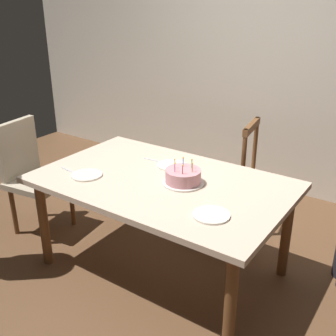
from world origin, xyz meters
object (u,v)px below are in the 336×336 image
at_px(dining_table, 162,190).
at_px(chair_upholstered, 31,171).
at_px(chair_spindle_back, 228,176).
at_px(plate_near_celebrant, 87,175).
at_px(plate_near_guest, 211,215).
at_px(birthday_cake, 183,177).
at_px(plate_far_side, 171,165).

xyz_separation_m(dining_table, chair_upholstered, (-1.25, -0.14, -0.12)).
bearing_deg(chair_spindle_back, dining_table, -95.50).
xyz_separation_m(dining_table, chair_spindle_back, (0.08, 0.86, -0.19)).
distance_m(plate_near_celebrant, plate_near_guest, 0.99).
height_order(birthday_cake, chair_upholstered, chair_upholstered).
height_order(birthday_cake, plate_near_celebrant, birthday_cake).
bearing_deg(plate_near_celebrant, chair_spindle_back, 63.23).
xyz_separation_m(dining_table, plate_near_guest, (0.52, -0.24, 0.08)).
height_order(dining_table, chair_spindle_back, chair_spindle_back).
xyz_separation_m(birthday_cake, chair_spindle_back, (-0.07, 0.83, -0.31)).
bearing_deg(chair_upholstered, birthday_cake, 6.91).
bearing_deg(chair_upholstered, plate_near_guest, -3.37).
bearing_deg(chair_spindle_back, chair_upholstered, -143.14).
distance_m(dining_table, chair_spindle_back, 0.89).
height_order(birthday_cake, plate_far_side, birthday_cake).
xyz_separation_m(plate_near_celebrant, plate_near_guest, (0.99, 0.00, 0.00)).
bearing_deg(birthday_cake, plate_near_guest, -36.75).
distance_m(birthday_cake, chair_spindle_back, 0.89).
relative_size(plate_near_celebrant, chair_upholstered, 0.23).
bearing_deg(plate_far_side, dining_table, -70.38).
distance_m(dining_table, plate_near_celebrant, 0.54).
relative_size(dining_table, plate_near_guest, 7.83).
relative_size(plate_near_celebrant, plate_far_side, 1.00).
bearing_deg(dining_table, plate_far_side, 109.62).
relative_size(dining_table, plate_near_celebrant, 7.83).
distance_m(dining_table, plate_far_side, 0.27).
bearing_deg(chair_upholstered, plate_near_celebrant, -7.63).
bearing_deg(plate_near_guest, plate_near_celebrant, 180.00).
xyz_separation_m(birthday_cake, plate_far_side, (-0.24, 0.21, -0.04)).
relative_size(birthday_cake, plate_far_side, 1.27).
bearing_deg(plate_far_side, plate_near_guest, -38.71).
height_order(chair_spindle_back, chair_upholstered, same).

